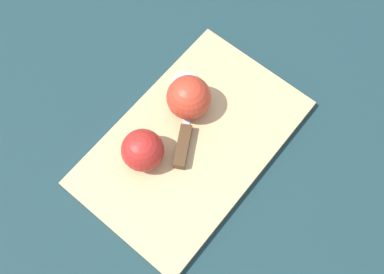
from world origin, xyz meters
The scene contains 6 objects.
ground_plane centered at (0.00, 0.00, 0.00)m, with size 4.00×4.00×0.00m, color #193338.
cutting_board centered at (0.00, 0.00, 0.01)m, with size 0.44×0.32×0.02m.
apple_half_left centered at (-0.08, 0.03, 0.05)m, with size 0.07×0.07×0.07m.
apple_half_right centered at (0.04, 0.05, 0.06)m, with size 0.08×0.08×0.08m.
knife centered at (-0.02, 0.01, 0.03)m, with size 0.13×0.11×0.02m.
apple_slice centered at (0.06, 0.09, 0.02)m, with size 0.05×0.05×0.01m.
Camera 1 is at (-0.19, -0.22, 0.76)m, focal length 42.00 mm.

